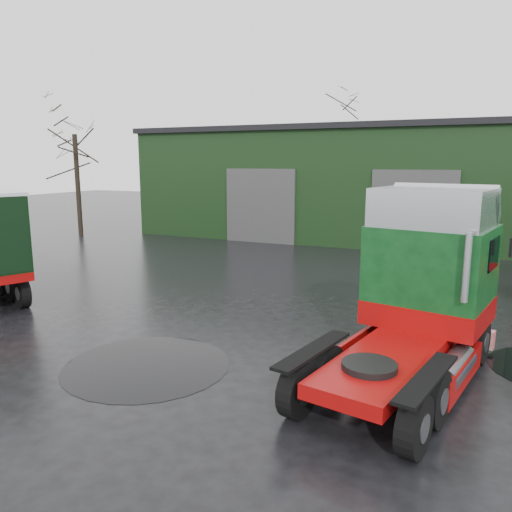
{
  "coord_description": "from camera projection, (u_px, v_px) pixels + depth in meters",
  "views": [
    {
      "loc": [
        5.0,
        -10.82,
        4.39
      ],
      "look_at": [
        -0.85,
        2.05,
        1.7
      ],
      "focal_mm": 35.0,
      "sensor_mm": 36.0,
      "label": 1
    }
  ],
  "objects": [
    {
      "name": "ground",
      "position": [
        253.0,
        339.0,
        12.53
      ],
      "size": [
        100.0,
        100.0,
        0.0
      ],
      "primitive_type": "plane",
      "color": "black"
    },
    {
      "name": "warehouse",
      "position": [
        428.0,
        183.0,
        29.02
      ],
      "size": [
        32.4,
        12.4,
        6.3
      ],
      "color": "black",
      "rests_on": "ground"
    },
    {
      "name": "tree_left",
      "position": [
        76.0,
        164.0,
        29.37
      ],
      "size": [
        4.4,
        4.4,
        8.5
      ],
      "primitive_type": null,
      "color": "black",
      "rests_on": "ground"
    },
    {
      "name": "hero_tractor",
      "position": [
        403.0,
        291.0,
        9.52
      ],
      "size": [
        3.81,
        6.65,
        3.89
      ],
      "primitive_type": null,
      "rotation": [
        0.0,
        0.0,
        -0.19
      ],
      "color": "#0D3E17",
      "rests_on": "ground"
    },
    {
      "name": "puddle_0",
      "position": [
        147.0,
        365.0,
        10.89
      ],
      "size": [
        3.62,
        3.62,
        0.01
      ],
      "primitive_type": "cylinder",
      "color": "black",
      "rests_on": "ground"
    },
    {
      "name": "tree_back_a",
      "position": [
        339.0,
        157.0,
        40.92
      ],
      "size": [
        4.4,
        4.4,
        9.5
      ],
      "primitive_type": null,
      "color": "black",
      "rests_on": "ground"
    }
  ]
}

